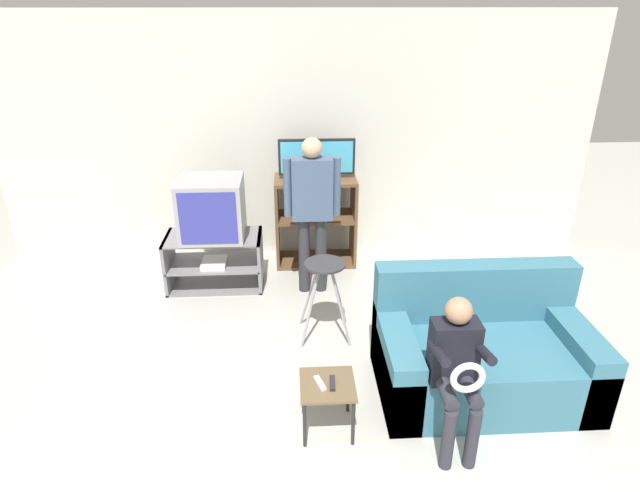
% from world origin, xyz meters
% --- Properties ---
extents(wall_back, '(6.40, 0.06, 2.60)m').
position_xyz_m(wall_back, '(0.00, 4.10, 1.30)').
color(wall_back, silver).
rests_on(wall_back, ground_plane).
extents(tv_stand, '(0.95, 0.50, 0.54)m').
position_xyz_m(tv_stand, '(-0.89, 3.31, 0.27)').
color(tv_stand, slate).
rests_on(tv_stand, ground_plane).
extents(television_main, '(0.61, 0.55, 0.58)m').
position_xyz_m(television_main, '(-0.87, 3.32, 0.83)').
color(television_main, '#9E9EA3').
rests_on(television_main, tv_stand).
extents(media_shelf, '(0.86, 0.46, 0.97)m').
position_xyz_m(media_shelf, '(0.15, 3.80, 0.49)').
color(media_shelf, brown).
rests_on(media_shelf, ground_plane).
extents(television_flat, '(0.79, 0.20, 0.42)m').
position_xyz_m(television_flat, '(0.17, 3.81, 1.16)').
color(television_flat, black).
rests_on(television_flat, media_shelf).
extents(folding_stool, '(0.43, 0.38, 0.70)m').
position_xyz_m(folding_stool, '(0.16, 2.35, 0.56)').
color(folding_stool, '#99999E').
rests_on(folding_stool, ground_plane).
extents(snack_table, '(0.36, 0.36, 0.37)m').
position_xyz_m(snack_table, '(0.11, 1.22, 0.32)').
color(snack_table, brown).
rests_on(snack_table, ground_plane).
extents(remote_control_black, '(0.04, 0.15, 0.02)m').
position_xyz_m(remote_control_black, '(0.14, 1.21, 0.38)').
color(remote_control_black, '#232328').
rests_on(remote_control_black, snack_table).
extents(remote_control_white, '(0.08, 0.15, 0.02)m').
position_xyz_m(remote_control_white, '(0.06, 1.22, 0.38)').
color(remote_control_white, silver).
rests_on(remote_control_white, snack_table).
extents(couch, '(1.51, 0.91, 0.88)m').
position_xyz_m(couch, '(1.27, 1.59, 0.29)').
color(couch, teal).
rests_on(couch, ground_plane).
extents(person_standing_adult, '(0.53, 0.20, 1.55)m').
position_xyz_m(person_standing_adult, '(0.09, 3.15, 0.94)').
color(person_standing_adult, '#2D2D33').
rests_on(person_standing_adult, ground_plane).
extents(person_seated_child, '(0.33, 0.43, 1.03)m').
position_xyz_m(person_seated_child, '(0.90, 1.07, 0.61)').
color(person_seated_child, '#2D2D38').
rests_on(person_seated_child, ground_plane).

